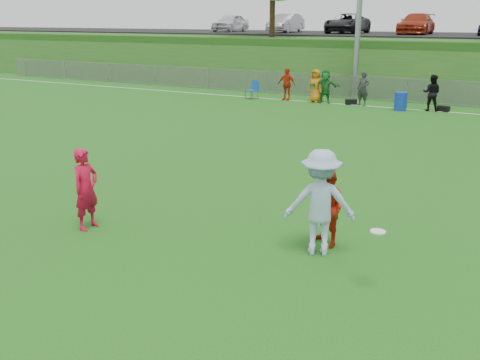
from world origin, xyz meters
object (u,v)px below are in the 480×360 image
Objects in this scene: player_red_left at (86,189)px; recycling_bin at (400,101)px; player_red_center at (327,208)px; player_blue at (320,203)px; frisbee at (378,232)px.

player_red_left is 18.38m from recycling_bin.
recycling_bin is (2.64, 18.19, -0.43)m from player_red_left.
player_blue is at bearing -60.39° from player_red_center.
frisbee is at bearing -87.44° from player_red_left.
player_blue is 17.25m from recycling_bin.
player_red_center is at bearing -82.92° from recycling_bin.
player_blue reaches higher than recycling_bin.
player_red_center is (4.71, 1.49, -0.10)m from player_red_left.
frisbee is at bearing -79.44° from recycling_bin.
frisbee is 18.35m from recycling_bin.
player_red_center is at bearing -71.41° from player_red_left.
frisbee reaches higher than recycling_bin.
player_blue reaches higher than player_red_center.
recycling_bin is (-3.36, 18.03, -0.58)m from frisbee.
frisbee is (1.29, -0.91, 0.01)m from player_blue.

